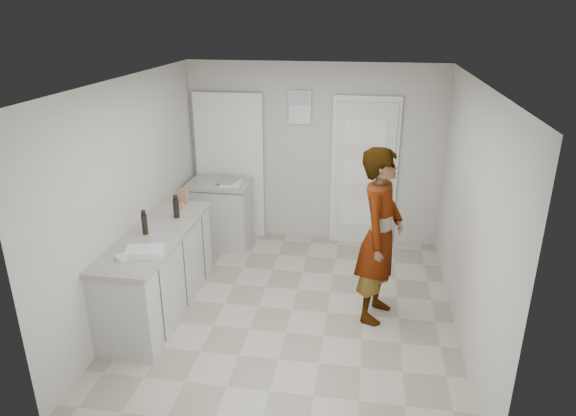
% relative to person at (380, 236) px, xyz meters
% --- Properties ---
extents(ground, '(4.00, 4.00, 0.00)m').
position_rel_person_xyz_m(ground, '(-0.91, -0.05, -0.94)').
color(ground, gray).
rests_on(ground, ground).
extents(room_shell, '(4.00, 4.00, 4.00)m').
position_rel_person_xyz_m(room_shell, '(-1.08, 1.90, 0.08)').
color(room_shell, beige).
rests_on(room_shell, ground).
extents(main_counter, '(0.64, 1.96, 0.93)m').
position_rel_person_xyz_m(main_counter, '(-2.36, -0.25, -0.51)').
color(main_counter, '#B6B6B2').
rests_on(main_counter, ground).
extents(side_counter, '(0.84, 0.61, 0.93)m').
position_rel_person_xyz_m(side_counter, '(-2.16, 1.50, -0.51)').
color(side_counter, '#B6B6B2').
rests_on(side_counter, ground).
extents(person, '(0.62, 0.79, 1.88)m').
position_rel_person_xyz_m(person, '(0.00, 0.00, 0.00)').
color(person, silver).
rests_on(person, ground).
extents(cake_mix_box, '(0.12, 0.08, 0.18)m').
position_rel_person_xyz_m(cake_mix_box, '(-2.35, 0.65, 0.08)').
color(cake_mix_box, '#896344').
rests_on(cake_mix_box, main_counter).
extents(spice_jar, '(0.05, 0.05, 0.08)m').
position_rel_person_xyz_m(spice_jar, '(-2.29, 0.44, 0.03)').
color(spice_jar, '#A0895B').
rests_on(spice_jar, main_counter).
extents(oil_cruet_a, '(0.07, 0.07, 0.28)m').
position_rel_person_xyz_m(oil_cruet_a, '(-2.27, 0.20, 0.12)').
color(oil_cruet_a, black).
rests_on(oil_cruet_a, main_counter).
extents(oil_cruet_b, '(0.06, 0.06, 0.27)m').
position_rel_person_xyz_m(oil_cruet_b, '(-2.43, -0.30, 0.12)').
color(oil_cruet_b, black).
rests_on(oil_cruet_b, main_counter).
extents(baking_dish, '(0.39, 0.31, 0.06)m').
position_rel_person_xyz_m(baking_dish, '(-2.24, -0.76, 0.01)').
color(baking_dish, silver).
rests_on(baking_dish, main_counter).
extents(egg_bowl, '(0.12, 0.12, 0.05)m').
position_rel_person_xyz_m(egg_bowl, '(-2.41, -0.89, 0.01)').
color(egg_bowl, silver).
rests_on(egg_bowl, main_counter).
extents(papers, '(0.30, 0.37, 0.01)m').
position_rel_person_xyz_m(papers, '(-1.98, 1.47, -0.01)').
color(papers, white).
rests_on(papers, side_counter).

